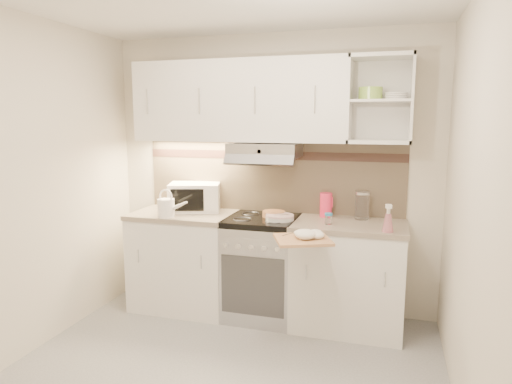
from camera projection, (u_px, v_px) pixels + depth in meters
The scene contains 17 objects.
ground at pixel (217, 382), 3.06m from camera, with size 3.00×3.00×0.00m, color #9A9A9D.
room_shell at pixel (234, 136), 3.15m from camera, with size 3.04×2.84×2.52m.
base_cabinet_left at pixel (185, 262), 4.25m from camera, with size 0.90×0.60×0.86m, color white.
worktop_left at pixel (183, 215), 4.18m from camera, with size 0.92×0.62×0.04m, color gray.
base_cabinet_right at pixel (348, 278), 3.82m from camera, with size 0.90×0.60×0.86m, color white.
worktop_right at pixel (350, 225), 3.75m from camera, with size 0.92×0.62×0.04m, color gray.
electric_range at pixel (262, 267), 4.03m from camera, with size 0.60×0.60×0.90m.
microwave at pixel (195, 197), 4.24m from camera, with size 0.54×0.46×0.26m.
watering_can at pixel (167, 207), 3.96m from camera, with size 0.29×0.15×0.25m.
plate_stack at pixel (280, 217), 3.86m from camera, with size 0.24×0.24×0.05m.
bread_loaf at pixel (274, 214), 3.99m from camera, with size 0.20×0.20×0.05m, color #AE8545.
pink_pitcher at pixel (326, 205), 3.98m from camera, with size 0.11×0.11×0.21m.
glass_jar at pixel (362, 205), 3.87m from camera, with size 0.13×0.13×0.24m.
spice_jar at pixel (329, 218), 3.70m from camera, with size 0.06×0.06×0.09m.
spray_bottle at pixel (388, 220), 3.44m from camera, with size 0.09×0.09×0.23m.
cutting_board at pixel (303, 240), 3.35m from camera, with size 0.39×0.35×0.02m, color tan.
dish_towel at pixel (307, 232), 3.37m from camera, with size 0.27×0.23×0.07m, color silver, non-canonical shape.
Camera 1 is at (1.05, -2.63, 1.74)m, focal length 32.00 mm.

